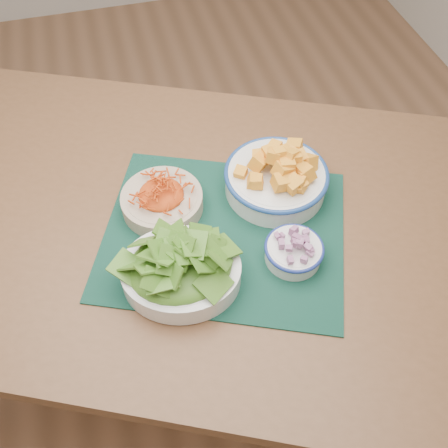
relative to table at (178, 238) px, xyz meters
name	(u,v)px	position (x,y,z in m)	size (l,w,h in m)	color
ground	(158,281)	(-0.06, 0.31, -0.66)	(4.00, 4.00, 0.00)	#A4724F
table	(178,238)	(0.00, 0.00, 0.00)	(1.56, 1.34, 0.75)	brown
placemat	(224,233)	(0.09, -0.08, 0.09)	(0.51, 0.42, 0.00)	black
carrot_bowl	(162,198)	(-0.02, 0.02, 0.12)	(0.23, 0.23, 0.07)	#C3AD91
squash_bowl	(277,174)	(0.23, 0.01, 0.15)	(0.23, 0.23, 0.11)	white
lettuce_bowl	(180,266)	(-0.02, -0.17, 0.14)	(0.28, 0.25, 0.11)	white
onion_bowl	(294,249)	(0.21, -0.18, 0.12)	(0.14, 0.14, 0.06)	white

